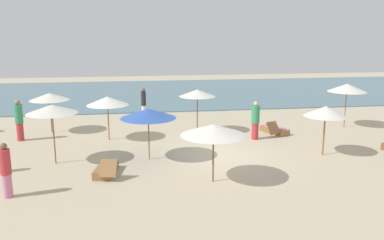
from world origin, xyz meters
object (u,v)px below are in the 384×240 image
(lounger_3, at_px, (106,170))
(umbrella_8, at_px, (326,111))
(umbrella_0, at_px, (197,93))
(umbrella_6, at_px, (52,109))
(umbrella_3, at_px, (148,113))
(umbrella_5, at_px, (347,88))
(umbrella_7, at_px, (107,101))
(person_3, at_px, (144,103))
(lounger_1, at_px, (274,130))
(person_2, at_px, (19,120))
(person_4, at_px, (255,120))
(umbrella_4, at_px, (49,97))
(umbrella_1, at_px, (213,130))
(person_0, at_px, (6,170))

(lounger_3, bearing_deg, umbrella_8, 6.74)
(umbrella_0, bearing_deg, umbrella_6, -147.96)
(umbrella_3, height_order, umbrella_5, umbrella_5)
(umbrella_7, distance_m, person_3, 4.81)
(lounger_1, xyz_separation_m, person_3, (-6.26, 4.43, 0.75))
(umbrella_5, xyz_separation_m, person_2, (-16.17, -0.27, -1.12))
(lounger_1, relative_size, person_4, 0.97)
(umbrella_5, distance_m, person_2, 16.21)
(lounger_1, xyz_separation_m, lounger_3, (-7.88, -4.65, -0.01))
(umbrella_4, xyz_separation_m, person_4, (9.65, -2.73, -0.91))
(umbrella_7, distance_m, lounger_1, 8.19)
(lounger_3, relative_size, person_4, 0.98)
(umbrella_1, distance_m, person_2, 10.09)
(umbrella_6, relative_size, lounger_3, 1.30)
(umbrella_8, distance_m, person_0, 11.81)
(lounger_3, xyz_separation_m, person_4, (6.62, 3.78, 0.73))
(umbrella_1, xyz_separation_m, umbrella_4, (-6.63, 7.75, 0.02))
(umbrella_3, bearing_deg, umbrella_1, -53.55)
(person_0, bearing_deg, person_4, 29.67)
(umbrella_5, height_order, lounger_1, umbrella_5)
(umbrella_6, bearing_deg, umbrella_4, 101.85)
(lounger_3, distance_m, person_0, 3.33)
(umbrella_6, xyz_separation_m, lounger_3, (1.98, -1.52, -1.94))
(umbrella_0, distance_m, umbrella_7, 4.32)
(lounger_3, bearing_deg, umbrella_6, 142.60)
(umbrella_8, bearing_deg, umbrella_7, 157.27)
(umbrella_4, xyz_separation_m, lounger_1, (10.91, -1.86, -1.63))
(umbrella_3, height_order, lounger_3, umbrella_3)
(umbrella_5, xyz_separation_m, person_3, (-10.38, 3.67, -1.16))
(umbrella_0, relative_size, lounger_1, 1.24)
(umbrella_3, relative_size, person_2, 1.13)
(person_3, bearing_deg, umbrella_7, -111.82)
(lounger_1, bearing_deg, umbrella_5, 10.57)
(umbrella_8, distance_m, lounger_1, 4.05)
(umbrella_6, distance_m, lounger_1, 10.53)
(umbrella_5, distance_m, lounger_1, 4.61)
(umbrella_7, xyz_separation_m, lounger_3, (0.14, -4.70, -1.66))
(umbrella_7, distance_m, person_4, 6.88)
(umbrella_5, xyz_separation_m, umbrella_8, (-3.36, -4.40, -0.27))
(umbrella_8, distance_m, person_3, 10.73)
(umbrella_7, bearing_deg, person_3, 68.18)
(umbrella_0, relative_size, umbrella_6, 0.95)
(umbrella_1, bearing_deg, umbrella_4, 130.54)
(lounger_1, bearing_deg, umbrella_4, 170.32)
(umbrella_5, relative_size, person_4, 1.28)
(umbrella_7, bearing_deg, umbrella_3, -61.83)
(umbrella_7, bearing_deg, umbrella_8, -22.73)
(umbrella_3, distance_m, umbrella_8, 7.07)
(lounger_1, distance_m, person_2, 12.09)
(person_4, bearing_deg, lounger_1, 34.53)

